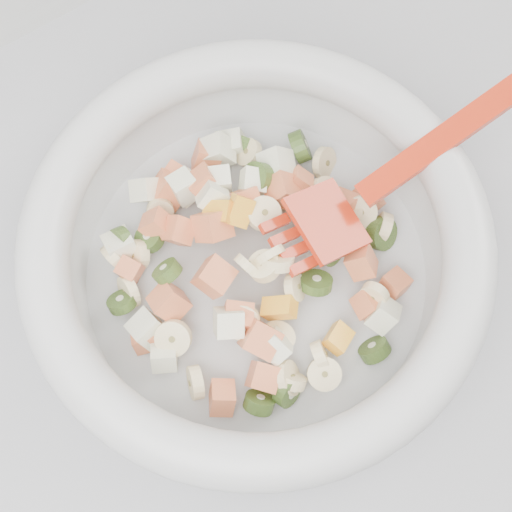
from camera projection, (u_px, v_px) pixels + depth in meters
counter at (207, 379)px, 1.01m from camera, size 2.00×0.60×0.90m
mixing_bowl at (256, 252)px, 0.54m from camera, size 0.45×0.35×0.13m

